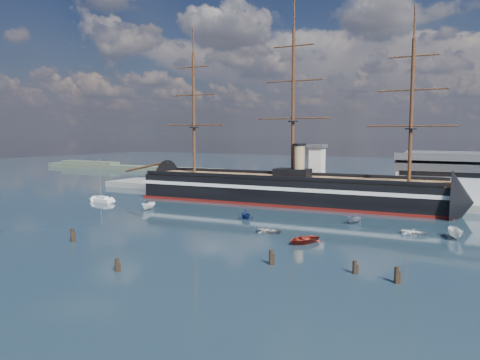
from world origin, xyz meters
The scene contains 18 objects.
ground centered at (0.00, 40.00, 0.00)m, with size 600.00×600.00×0.00m, color #192D3B.
quay centered at (10.00, 76.00, 0.00)m, with size 180.00×18.00×2.00m, color slate.
quay_tower centered at (3.00, 73.00, 9.75)m, with size 5.00×5.00×15.00m.
shoreline centered at (-139.23, 135.00, 1.45)m, with size 120.00×10.00×4.00m.
warship centered at (-3.54, 60.00, 4.04)m, with size 113.32×21.35×53.94m.
sailboat centered at (-50.67, 36.17, 0.82)m, with size 8.31×3.60×12.86m.
motorboat_a centered at (-29.30, 31.71, 0.00)m, with size 6.34×2.33×2.54m, color white.
motorboat_b centered at (11.44, 20.73, 0.00)m, with size 3.27×1.31×1.52m, color #949595.
motorboat_c centered at (23.93, 39.69, 0.00)m, with size 5.05×1.85×2.02m, color slate.
motorboat_d centered at (-0.44, 32.74, 0.00)m, with size 6.81×2.95×2.50m, color navy.
motorboat_e centered at (37.68, 33.47, 0.00)m, with size 3.28×1.31×1.53m, color silver.
motorboat_f centered at (45.25, 33.12, 0.00)m, with size 6.86×2.51×2.74m, color white.
motorboat_g centered at (20.62, 15.95, 0.00)m, with size 4.26×1.70×1.99m, color #A22D1F.
piling_near_left centered at (-17.75, -4.16, 0.00)m, with size 0.64×0.64×3.27m, color black.
piling_near_mid centered at (2.99, -14.23, 0.00)m, with size 0.64×0.64×2.62m, color black.
piling_near_right centered at (21.48, -0.04, 0.00)m, with size 0.64×0.64×3.09m, color black.
piling_far_right centered at (34.14, 1.56, 0.00)m, with size 0.64×0.64×2.61m, color black.
piling_extra centered at (40.31, -0.02, 0.00)m, with size 0.64×0.64×2.99m, color black.
Camera 1 is at (51.44, -64.62, 20.35)m, focal length 35.00 mm.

